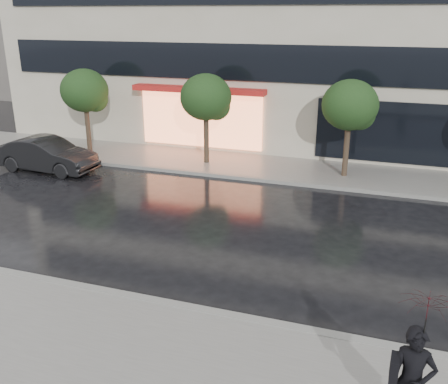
% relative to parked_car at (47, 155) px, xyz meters
% --- Properties ---
extents(ground, '(120.00, 120.00, 0.00)m').
position_rel_parked_car_xyz_m(ground, '(9.06, -6.93, -0.72)').
color(ground, black).
rests_on(ground, ground).
extents(sidewalk_near, '(60.00, 4.50, 0.12)m').
position_rel_parked_car_xyz_m(sidewalk_near, '(9.06, -10.18, -0.66)').
color(sidewalk_near, slate).
rests_on(sidewalk_near, ground).
extents(sidewalk_far, '(60.00, 3.50, 0.12)m').
position_rel_parked_car_xyz_m(sidewalk_far, '(9.06, 3.32, -0.66)').
color(sidewalk_far, slate).
rests_on(sidewalk_far, ground).
extents(curb_near, '(60.00, 0.25, 0.14)m').
position_rel_parked_car_xyz_m(curb_near, '(9.06, -7.93, -0.65)').
color(curb_near, gray).
rests_on(curb_near, ground).
extents(curb_far, '(60.00, 0.25, 0.14)m').
position_rel_parked_car_xyz_m(curb_far, '(9.06, 1.57, -0.65)').
color(curb_far, gray).
rests_on(curb_far, ground).
extents(tree_far_west, '(2.20, 2.20, 3.99)m').
position_rel_parked_car_xyz_m(tree_far_west, '(0.12, 3.10, 2.20)').
color(tree_far_west, '#33261C').
rests_on(tree_far_west, ground).
extents(tree_mid_west, '(2.20, 2.20, 3.99)m').
position_rel_parked_car_xyz_m(tree_mid_west, '(6.12, 3.10, 2.20)').
color(tree_mid_west, '#33261C').
rests_on(tree_mid_west, ground).
extents(tree_mid_east, '(2.20, 2.20, 3.99)m').
position_rel_parked_car_xyz_m(tree_mid_east, '(12.12, 3.10, 2.20)').
color(tree_mid_east, '#33261C').
rests_on(tree_mid_east, ground).
extents(parked_car, '(4.45, 1.74, 1.44)m').
position_rel_parked_car_xyz_m(parked_car, '(0.00, 0.00, 0.00)').
color(parked_car, black).
rests_on(parked_car, ground).
extents(pedestrian_with_umbrella, '(0.86, 0.88, 2.46)m').
position_rel_parked_car_xyz_m(pedestrian_with_umbrella, '(14.40, -10.09, 0.89)').
color(pedestrian_with_umbrella, black).
rests_on(pedestrian_with_umbrella, sidewalk_near).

